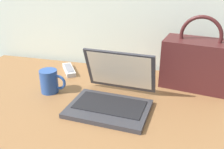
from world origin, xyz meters
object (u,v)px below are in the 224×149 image
Objects in this scene: coffee_mug at (50,81)px; remote_control_far at (69,70)px; handbag at (197,63)px; laptop at (113,95)px.

coffee_mug is 0.24m from remote_control_far.
coffee_mug is 0.66m from handbag.
laptop is 0.41m from remote_control_far.
laptop reaches higher than coffee_mug.
coffee_mug is (-0.30, 0.04, 0.01)m from laptop.
remote_control_far is at bearing 179.66° from handbag.
laptop is at bearing -7.00° from coffee_mug.
handbag reaches higher than remote_control_far.
laptop is 2.05× the size of remote_control_far.
laptop is 2.74× the size of coffee_mug.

